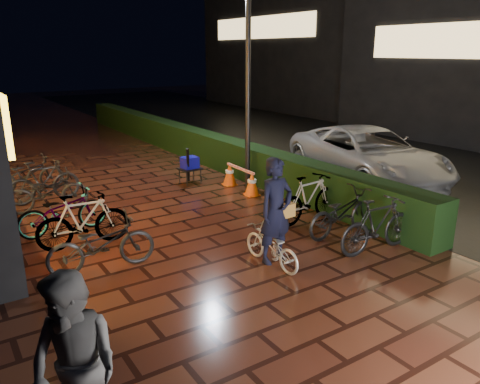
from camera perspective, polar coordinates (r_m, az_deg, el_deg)
ground at (r=8.72m, az=-0.40°, el=-7.80°), size 80.00×80.00×0.00m
asphalt_road at (r=18.06m, az=15.12°, el=4.66°), size 11.00×60.00×0.01m
hedge at (r=16.81m, az=-5.88°, el=6.00°), size 0.70×20.00×1.00m
bystander_person at (r=4.68m, az=-19.51°, el=-19.71°), size 1.06×1.13×1.85m
van at (r=14.00m, az=15.27°, el=4.41°), size 3.58×5.87×1.52m
lamp_post_hedge at (r=12.48m, az=0.98°, el=13.38°), size 0.50×0.19×5.24m
cyclist at (r=8.06m, az=4.13°, el=-4.34°), size 0.72×1.40×1.97m
traffic_barrier at (r=12.68m, az=0.04°, el=1.64°), size 0.44×1.56×0.63m
cart_assembly at (r=13.30m, az=-6.15°, el=3.40°), size 0.63×0.65×1.11m
parked_bikes_storefront at (r=11.02m, az=-21.43°, el=-0.94°), size 2.05×6.52×1.06m
parked_bikes_hedge at (r=9.73m, az=12.20°, el=-2.30°), size 1.90×2.60×1.06m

